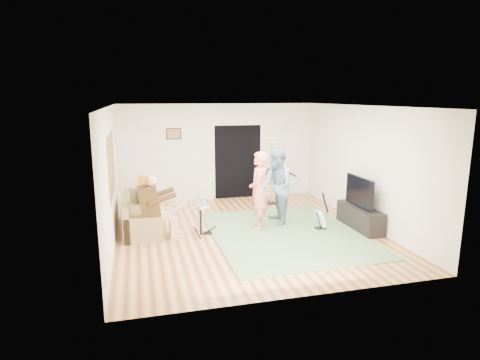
% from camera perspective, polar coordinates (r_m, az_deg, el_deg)
% --- Properties ---
extents(floor, '(6.00, 6.00, 0.00)m').
position_cam_1_polar(floor, '(8.82, 0.98, -7.35)').
color(floor, brown).
rests_on(floor, ground).
extents(walls, '(5.50, 6.00, 2.70)m').
position_cam_1_polar(walls, '(8.47, 1.01, 1.30)').
color(walls, '#F0E3D0').
rests_on(walls, floor).
extents(ceiling, '(6.00, 6.00, 0.00)m').
position_cam_1_polar(ceiling, '(8.33, 1.05, 10.46)').
color(ceiling, white).
rests_on(ceiling, walls).
extents(window_blinds, '(0.00, 2.05, 2.05)m').
position_cam_1_polar(window_blinds, '(8.36, -17.83, 1.97)').
color(window_blinds, brown).
rests_on(window_blinds, walls).
extents(doorway, '(2.10, 0.00, 2.10)m').
position_cam_1_polar(doorway, '(11.51, -0.31, 2.59)').
color(doorway, black).
rests_on(doorway, walls).
extents(picture_frame, '(0.42, 0.03, 0.32)m').
position_cam_1_polar(picture_frame, '(11.11, -9.41, 6.51)').
color(picture_frame, '#3F2314').
rests_on(picture_frame, walls).
extents(area_rug, '(3.16, 3.86, 0.02)m').
position_cam_1_polar(area_rug, '(8.74, 6.57, -7.57)').
color(area_rug, '#547346').
rests_on(area_rug, floor).
extents(sofa, '(0.77, 1.86, 0.75)m').
position_cam_1_polar(sofa, '(9.14, -14.25, -5.39)').
color(sofa, olive).
rests_on(sofa, floor).
extents(drummer, '(0.87, 0.49, 1.34)m').
position_cam_1_polar(drummer, '(8.44, -11.52, -4.75)').
color(drummer, '#482F14').
rests_on(drummer, sofa).
extents(drum_kit, '(0.40, 0.71, 0.73)m').
position_cam_1_polar(drum_kit, '(8.58, -5.61, -5.71)').
color(drum_kit, black).
rests_on(drum_kit, floor).
extents(singer, '(0.57, 0.72, 1.73)m').
position_cam_1_polar(singer, '(8.81, 2.65, -1.53)').
color(singer, '#EE7267').
rests_on(singer, floor).
extents(microphone, '(0.06, 0.06, 0.24)m').
position_cam_1_polar(microphone, '(8.78, 3.93, 1.25)').
color(microphone, black).
rests_on(microphone, singer).
extents(guitarist, '(0.73, 0.90, 1.76)m').
position_cam_1_polar(guitarist, '(9.15, 5.22, -0.97)').
color(guitarist, slate).
rests_on(guitarist, floor).
extents(guitar_held, '(0.12, 0.60, 0.26)m').
position_cam_1_polar(guitar_held, '(9.15, 6.44, 1.03)').
color(guitar_held, silver).
rests_on(guitar_held, guitarist).
extents(guitar_spare, '(0.30, 0.27, 0.83)m').
position_cam_1_polar(guitar_spare, '(9.10, 11.44, -5.42)').
color(guitar_spare, black).
rests_on(guitar_spare, floor).
extents(torchiere_lamp, '(0.32, 0.32, 1.81)m').
position_cam_1_polar(torchiere_lamp, '(10.87, 4.50, 3.01)').
color(torchiere_lamp, black).
rests_on(torchiere_lamp, floor).
extents(dining_chair, '(0.51, 0.53, 0.99)m').
position_cam_1_polar(dining_chair, '(9.98, -13.27, -3.26)').
color(dining_chair, tan).
rests_on(dining_chair, floor).
extents(tv_cabinet, '(0.40, 1.40, 0.50)m').
position_cam_1_polar(tv_cabinet, '(9.35, 16.67, -5.13)').
color(tv_cabinet, black).
rests_on(tv_cabinet, floor).
extents(television, '(0.06, 1.04, 0.66)m').
position_cam_1_polar(television, '(9.17, 16.62, -1.58)').
color(television, black).
rests_on(television, tv_cabinet).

